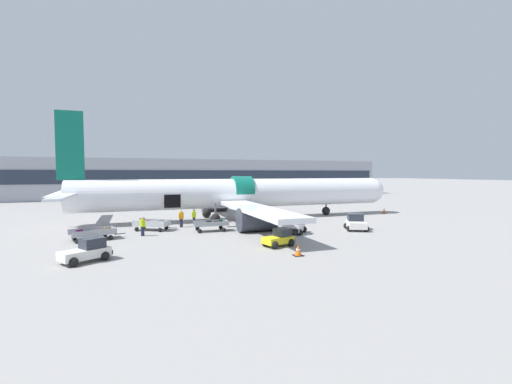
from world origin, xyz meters
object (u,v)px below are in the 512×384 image
object	(u,v)px
baggage_cart_loading	(152,225)
ground_crew_loader_a	(194,216)
airplane	(237,194)
baggage_tug_lead	(87,252)
baggage_cart_queued	(212,225)
ground_crew_driver	(181,218)
baggage_tug_rear	(356,223)
ground_crew_loader_b	(143,226)
baggage_cart_empty	(94,234)
baggage_tug_mid	(294,226)
baggage_tug_spare	(279,239)

from	to	relation	value
baggage_cart_loading	ground_crew_loader_a	bearing A→B (deg)	27.87
airplane	baggage_tug_lead	xyz separation A→B (m)	(-14.18, -15.40, -2.32)
airplane	baggage_cart_queued	xyz separation A→B (m)	(-4.57, -7.26, -2.39)
baggage_cart_queued	ground_crew_driver	world-z (taller)	ground_crew_driver
airplane	baggage_tug_rear	size ratio (longest dim) A/B	13.30
airplane	ground_crew_loader_b	size ratio (longest dim) A/B	24.04
baggage_cart_loading	ground_crew_loader_b	xyz separation A→B (m)	(-0.93, -2.72, 0.36)
baggage_tug_rear	ground_crew_loader_a	distance (m)	16.45
baggage_cart_empty	ground_crew_driver	xyz separation A→B (m)	(7.57, 4.17, 0.46)
airplane	baggage_tug_rear	bearing A→B (deg)	-52.81
airplane	baggage_cart_queued	distance (m)	8.90
baggage_cart_empty	ground_crew_loader_a	size ratio (longest dim) A/B	2.66
baggage_tug_mid	ground_crew_loader_b	xyz separation A→B (m)	(-12.82, 3.38, 0.17)
baggage_tug_rear	baggage_cart_loading	distance (m)	19.39
airplane	baggage_tug_lead	size ratio (longest dim) A/B	13.02
ground_crew_loader_a	ground_crew_driver	size ratio (longest dim) A/B	0.92
baggage_cart_queued	baggage_cart_empty	distance (m)	10.00
ground_crew_loader_a	airplane	bearing A→B (deg)	25.09
airplane	ground_crew_loader_a	size ratio (longest dim) A/B	24.78
ground_crew_driver	airplane	bearing A→B (deg)	29.13
airplane	baggage_cart_queued	world-z (taller)	airplane
ground_crew_driver	baggage_cart_queued	bearing A→B (deg)	-54.64
baggage_cart_loading	baggage_cart_queued	xyz separation A→B (m)	(5.24, -2.40, 0.01)
baggage_tug_rear	baggage_cart_queued	xyz separation A→B (m)	(-13.08, 3.96, -0.12)
baggage_tug_spare	ground_crew_driver	distance (m)	12.80
baggage_tug_spare	baggage_tug_lead	bearing A→B (deg)	-179.76
baggage_cart_empty	ground_crew_loader_b	bearing A→B (deg)	7.17
baggage_tug_lead	baggage_tug_rear	size ratio (longest dim) A/B	1.02
baggage_cart_queued	ground_crew_loader_b	distance (m)	6.19
baggage_tug_mid	baggage_cart_loading	bearing A→B (deg)	152.82
ground_crew_loader_a	baggage_cart_empty	bearing A→B (deg)	-148.77
baggage_tug_spare	baggage_tug_rear	bearing A→B (deg)	22.84
airplane	baggage_cart_queued	bearing A→B (deg)	-122.17
baggage_tug_spare	baggage_cart_empty	world-z (taller)	baggage_tug_spare
baggage_cart_loading	baggage_cart_empty	distance (m)	5.71
airplane	baggage_tug_mid	distance (m)	11.37
baggage_cart_loading	ground_crew_loader_a	world-z (taller)	ground_crew_loader_a
baggage_tug_rear	baggage_cart_empty	size ratio (longest dim) A/B	0.70
baggage_tug_spare	baggage_cart_queued	size ratio (longest dim) A/B	0.63
baggage_tug_mid	ground_crew_loader_b	bearing A→B (deg)	165.22
ground_crew_loader_a	ground_crew_loader_b	bearing A→B (deg)	-136.39
baggage_tug_lead	baggage_tug_spare	world-z (taller)	baggage_tug_lead
baggage_tug_spare	ground_crew_loader_a	distance (m)	13.46
baggage_cart_empty	ground_crew_loader_a	distance (m)	10.61
ground_crew_loader_a	ground_crew_loader_b	distance (m)	7.27
baggage_tug_rear	ground_crew_loader_a	size ratio (longest dim) A/B	1.86
baggage_cart_loading	baggage_cart_queued	bearing A→B (deg)	-24.64
baggage_tug_rear	baggage_cart_queued	bearing A→B (deg)	163.15
ground_crew_loader_b	ground_crew_driver	xyz separation A→B (m)	(3.77, 3.70, 0.04)
baggage_tug_lead	baggage_tug_mid	xyz separation A→B (m)	(16.27, 4.44, 0.10)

